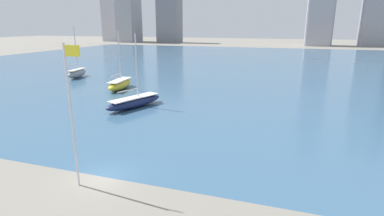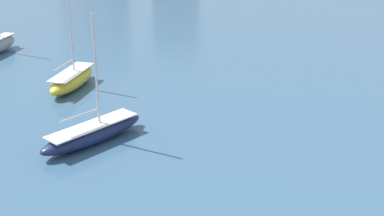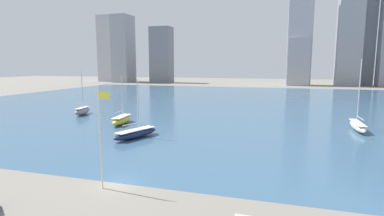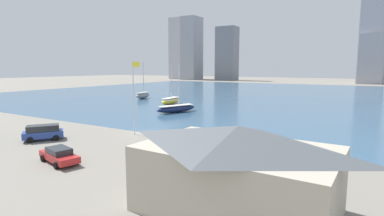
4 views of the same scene
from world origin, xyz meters
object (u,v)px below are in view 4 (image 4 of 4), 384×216
boat_shed (237,169)px  parked_suv_blue (43,132)px  sailboat_navy (176,108)px  parked_sedan_red (59,155)px  flag_pole (134,95)px  sailboat_yellow (171,101)px  sailboat_gray (143,95)px

boat_shed → parked_suv_blue: 28.35m
boat_shed → sailboat_navy: size_ratio=1.21×
boat_shed → parked_sedan_red: boat_shed is taller
sailboat_navy → flag_pole: bearing=-50.9°
sailboat_navy → sailboat_yellow: sailboat_yellow is taller
sailboat_navy → parked_suv_blue: size_ratio=2.00×
flag_pole → parked_suv_blue: (-7.66, -8.25, -4.39)m
flag_pole → sailboat_navy: bearing=108.1°
flag_pole → sailboat_gray: (-30.13, 37.64, -4.43)m
flag_pole → parked_sedan_red: bearing=-81.1°
flag_pole → sailboat_navy: size_ratio=1.00×
flag_pole → parked_suv_blue: size_ratio=2.01×
boat_shed → sailboat_gray: sailboat_gray is taller
boat_shed → parked_sedan_red: bearing=-178.9°
flag_pole → sailboat_yellow: bearing=116.4°
sailboat_navy → sailboat_gray: sailboat_gray is taller
sailboat_navy → boat_shed: bearing=-30.2°
sailboat_gray → parked_sedan_red: (32.17, -50.59, -0.24)m
sailboat_yellow → parked_sedan_red: 45.99m
boat_shed → flag_pole: 24.33m
sailboat_navy → sailboat_yellow: (-8.33, 10.00, 0.11)m
sailboat_gray → sailboat_yellow: 17.19m
flag_pole → sailboat_gray: bearing=128.7°
sailboat_gray → flag_pole: bearing=-60.1°
flag_pole → sailboat_yellow: (-14.82, 29.83, -4.51)m
parked_sedan_red → boat_shed: bearing=102.0°
flag_pole → sailboat_gray: sailboat_gray is taller
sailboat_gray → parked_sedan_red: sailboat_gray is taller
flag_pole → sailboat_gray: 48.42m
boat_shed → sailboat_yellow: 55.59m
boat_shed → flag_pole: size_ratio=1.20×
sailboat_navy → sailboat_gray: (-23.64, 17.80, 0.20)m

